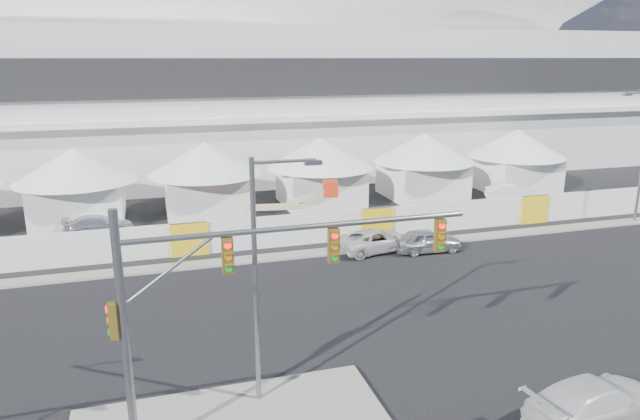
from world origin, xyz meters
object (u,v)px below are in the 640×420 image
object	(u,v)px
sedan_silver	(427,241)
lot_car_a	(513,193)
lot_car_b	(600,196)
pickup_curb	(376,240)
pickup_near	(596,401)
lot_car_c	(99,225)
streetlight_median	(262,266)
traffic_mast	(206,315)
boom_lift	(267,222)

from	to	relation	value
sedan_silver	lot_car_a	xyz separation A→B (m)	(12.54, 9.33, 0.01)
sedan_silver	lot_car_b	bearing A→B (deg)	-68.83
pickup_curb	pickup_near	xyz separation A→B (m)	(0.44, -17.75, 0.05)
lot_car_c	streetlight_median	xyz separation A→B (m)	(6.86, -22.08, 4.32)
traffic_mast	pickup_near	bearing A→B (deg)	-10.89
lot_car_b	traffic_mast	world-z (taller)	traffic_mast
sedan_silver	pickup_near	size ratio (longest dim) A/B	0.83
traffic_mast	boom_lift	world-z (taller)	traffic_mast
lot_car_b	streetlight_median	bearing A→B (deg)	136.58
pickup_curb	traffic_mast	xyz separation A→B (m)	(-11.58, -15.44, 3.68)
pickup_near	boom_lift	bearing A→B (deg)	7.54
pickup_curb	sedan_silver	bearing A→B (deg)	-119.99
sedan_silver	lot_car_b	distance (m)	19.78
sedan_silver	pickup_curb	world-z (taller)	sedan_silver
traffic_mast	lot_car_c	bearing A→B (deg)	101.49
lot_car_a	lot_car_b	size ratio (longest dim) A/B	1.16
lot_car_b	traffic_mast	bearing A→B (deg)	137.38
pickup_near	pickup_curb	bearing A→B (deg)	-6.40
pickup_curb	pickup_near	distance (m)	17.76
lot_car_a	boom_lift	world-z (taller)	boom_lift
lot_car_a	lot_car_c	size ratio (longest dim) A/B	0.99
lot_car_b	boom_lift	bearing A→B (deg)	106.67
pickup_curb	boom_lift	world-z (taller)	boom_lift
sedan_silver	pickup_curb	distance (m)	3.12
sedan_silver	lot_car_b	size ratio (longest dim) A/B	1.10
lot_car_a	traffic_mast	xyz separation A→B (m)	(-27.07, -23.75, 3.64)
pickup_near	streetlight_median	distance (m)	11.65
lot_car_c	streetlight_median	distance (m)	23.52
pickup_curb	pickup_near	world-z (taller)	pickup_near
streetlight_median	boom_lift	bearing A→B (deg)	78.17
lot_car_a	sedan_silver	bearing A→B (deg)	150.86
pickup_near	streetlight_median	xyz separation A→B (m)	(-10.03, 4.17, 4.23)
lot_car_a	streetlight_median	xyz separation A→B (m)	(-25.07, -21.90, 4.24)
pickup_curb	pickup_near	bearing A→B (deg)	170.61
sedan_silver	boom_lift	xyz separation A→B (m)	(-8.69, 5.78, 0.27)
lot_car_a	streetlight_median	distance (m)	33.55
pickup_near	boom_lift	world-z (taller)	boom_lift
pickup_curb	boom_lift	distance (m)	7.46
sedan_silver	streetlight_median	world-z (taller)	streetlight_median
pickup_near	lot_car_a	distance (m)	30.09
lot_car_c	sedan_silver	bearing A→B (deg)	-119.26
sedan_silver	pickup_near	world-z (taller)	pickup_near
lot_car_c	lot_car_b	bearing A→B (deg)	-97.68
pickup_curb	lot_car_a	bearing A→B (deg)	-72.59
pickup_curb	lot_car_c	size ratio (longest dim) A/B	1.10
sedan_silver	streetlight_median	xyz separation A→B (m)	(-12.53, -12.56, 4.25)
traffic_mast	boom_lift	distance (m)	21.29
sedan_silver	pickup_near	bearing A→B (deg)	173.54
lot_car_c	boom_lift	world-z (taller)	boom_lift
lot_car_c	traffic_mast	bearing A→B (deg)	-171.63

